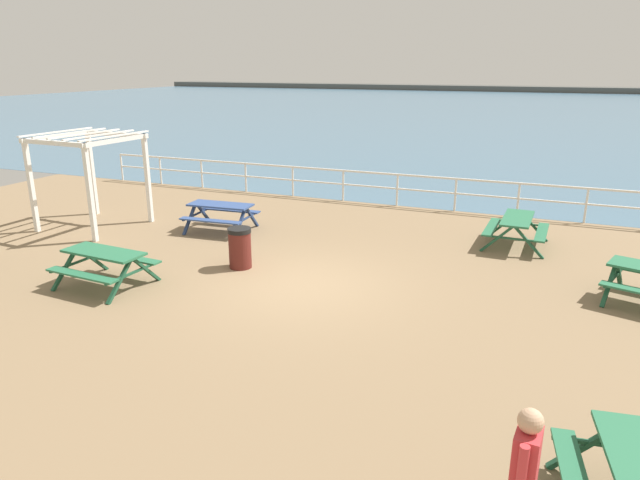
{
  "coord_description": "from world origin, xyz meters",
  "views": [
    {
      "loc": [
        4.73,
        -10.47,
        4.55
      ],
      "look_at": [
        0.1,
        0.75,
        0.8
      ],
      "focal_mm": 32.09,
      "sensor_mm": 36.0,
      "label": 1
    }
  ],
  "objects_px": {
    "picnic_table_far_right": "(104,260)",
    "visitor": "(523,477)",
    "lattice_pergola": "(88,158)",
    "litter_bin": "(240,248)",
    "picnic_table_seaward": "(221,211)",
    "picnic_table_far_left": "(517,225)"
  },
  "relations": [
    {
      "from": "visitor",
      "to": "litter_bin",
      "type": "xyz_separation_m",
      "value": [
        -6.57,
        6.2,
        -0.47
      ]
    },
    {
      "from": "picnic_table_seaward",
      "to": "visitor",
      "type": "bearing_deg",
      "value": -49.34
    },
    {
      "from": "lattice_pergola",
      "to": "litter_bin",
      "type": "bearing_deg",
      "value": -11.79
    },
    {
      "from": "picnic_table_far_left",
      "to": "picnic_table_far_right",
      "type": "relative_size",
      "value": 0.97
    },
    {
      "from": "picnic_table_far_right",
      "to": "picnic_table_seaward",
      "type": "height_order",
      "value": "same"
    },
    {
      "from": "picnic_table_far_right",
      "to": "visitor",
      "type": "relative_size",
      "value": 1.14
    },
    {
      "from": "picnic_table_seaward",
      "to": "visitor",
      "type": "distance_m",
      "value": 12.25
    },
    {
      "from": "picnic_table_seaward",
      "to": "lattice_pergola",
      "type": "height_order",
      "value": "lattice_pergola"
    },
    {
      "from": "picnic_table_far_right",
      "to": "visitor",
      "type": "distance_m",
      "value": 9.58
    },
    {
      "from": "picnic_table_far_left",
      "to": "lattice_pergola",
      "type": "height_order",
      "value": "lattice_pergola"
    },
    {
      "from": "picnic_table_seaward",
      "to": "litter_bin",
      "type": "relative_size",
      "value": 2.0
    },
    {
      "from": "picnic_table_seaward",
      "to": "lattice_pergola",
      "type": "distance_m",
      "value": 4.02
    },
    {
      "from": "picnic_table_far_left",
      "to": "visitor",
      "type": "relative_size",
      "value": 1.11
    },
    {
      "from": "litter_bin",
      "to": "lattice_pergola",
      "type": "bearing_deg",
      "value": 165.55
    },
    {
      "from": "visitor",
      "to": "litter_bin",
      "type": "height_order",
      "value": "visitor"
    },
    {
      "from": "picnic_table_far_right",
      "to": "lattice_pergola",
      "type": "xyz_separation_m",
      "value": [
        -3.61,
        3.56,
        1.41
      ]
    },
    {
      "from": "visitor",
      "to": "picnic_table_far_right",
      "type": "bearing_deg",
      "value": -20.08
    },
    {
      "from": "litter_bin",
      "to": "picnic_table_far_left",
      "type": "bearing_deg",
      "value": 35.57
    },
    {
      "from": "picnic_table_seaward",
      "to": "picnic_table_far_left",
      "type": "bearing_deg",
      "value": 7.77
    },
    {
      "from": "picnic_table_far_left",
      "to": "visitor",
      "type": "height_order",
      "value": "visitor"
    },
    {
      "from": "picnic_table_seaward",
      "to": "litter_bin",
      "type": "xyz_separation_m",
      "value": [
        2.06,
        -2.49,
        -0.1
      ]
    },
    {
      "from": "visitor",
      "to": "litter_bin",
      "type": "bearing_deg",
      "value": -38.02
    }
  ]
}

